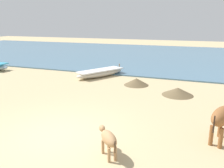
% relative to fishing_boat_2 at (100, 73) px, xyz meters
% --- Properties ---
extents(ground, '(80.00, 80.00, 0.00)m').
position_rel_fishing_boat_2_xyz_m(ground, '(1.95, -7.87, -0.24)').
color(ground, tan).
extents(sea_water, '(60.00, 20.00, 0.08)m').
position_rel_fishing_boat_2_xyz_m(sea_water, '(1.95, 10.64, -0.20)').
color(sea_water, slate).
rests_on(sea_water, ground).
extents(fishing_boat_2, '(2.48, 3.50, 0.64)m').
position_rel_fishing_boat_2_xyz_m(fishing_boat_2, '(0.00, 0.00, 0.00)').
color(fishing_boat_2, beige).
rests_on(fishing_boat_2, ground).
extents(cow_adult_brown, '(0.91, 1.58, 1.06)m').
position_rel_fishing_boat_2_xyz_m(cow_adult_brown, '(6.58, -6.49, 0.52)').
color(cow_adult_brown, brown).
rests_on(cow_adult_brown, ground).
extents(calf_near_tan, '(0.85, 0.89, 0.68)m').
position_rel_fishing_boat_2_xyz_m(calf_near_tan, '(3.85, -8.36, 0.25)').
color(calf_near_tan, tan).
rests_on(calf_near_tan, ground).
extents(debris_pile_0, '(1.90, 1.90, 0.38)m').
position_rel_fishing_boat_2_xyz_m(debris_pile_0, '(2.66, -1.21, -0.05)').
color(debris_pile_0, brown).
rests_on(debris_pile_0, ground).
extents(debris_pile_1, '(1.50, 1.50, 0.36)m').
position_rel_fishing_boat_2_xyz_m(debris_pile_1, '(4.96, -2.30, -0.06)').
color(debris_pile_1, brown).
rests_on(debris_pile_1, ground).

